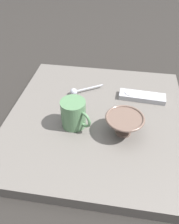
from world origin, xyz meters
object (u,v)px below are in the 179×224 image
Objects in this scene: teaspoon at (76,91)px; tv_remote_near at (142,96)px; coffee_mug at (74,114)px; cereal_bowl at (124,124)px.

tv_remote_near is (0.01, -0.25, -0.00)m from teaspoon.
tv_remote_near is (0.18, -0.23, -0.04)m from coffee_mug.
cereal_bowl reaches higher than teaspoon.
cereal_bowl is 0.69× the size of tv_remote_near.
coffee_mug is 0.29m from tv_remote_near.
coffee_mug reaches higher than tv_remote_near.
coffee_mug is at bearing 85.66° from cereal_bowl.
teaspoon is at bearing 9.50° from coffee_mug.
cereal_bowl is 0.26m from teaspoon.
teaspoon is 0.69× the size of tv_remote_near.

